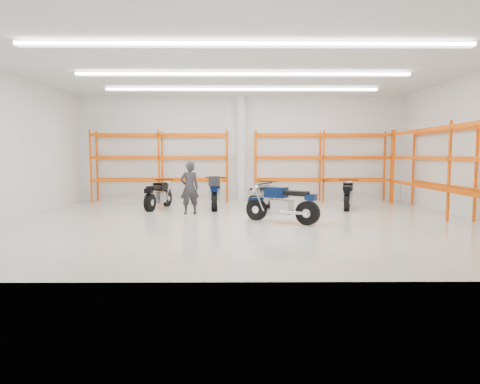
{
  "coord_description": "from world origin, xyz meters",
  "views": [
    {
      "loc": [
        -0.21,
        -12.56,
        2.0
      ],
      "look_at": [
        -0.1,
        0.5,
        0.85
      ],
      "focal_mm": 32.0,
      "sensor_mm": 36.0,
      "label": 1
    }
  ],
  "objects_px": {
    "motorcycle_back_c": "(260,197)",
    "motorcycle_back_d": "(348,196)",
    "motorcycle_main": "(285,205)",
    "standing_man": "(189,188)",
    "structural_column": "(241,149)",
    "motorcycle_back_a": "(158,196)",
    "motorcycle_back_b": "(215,193)"
  },
  "relations": [
    {
      "from": "motorcycle_main",
      "to": "standing_man",
      "type": "bearing_deg",
      "value": 147.23
    },
    {
      "from": "motorcycle_back_d",
      "to": "motorcycle_main",
      "type": "bearing_deg",
      "value": -129.67
    },
    {
      "from": "motorcycle_main",
      "to": "structural_column",
      "type": "distance_m",
      "value": 6.35
    },
    {
      "from": "motorcycle_back_b",
      "to": "motorcycle_back_d",
      "type": "xyz_separation_m",
      "value": [
        4.88,
        0.06,
        -0.11
      ]
    },
    {
      "from": "motorcycle_back_d",
      "to": "structural_column",
      "type": "distance_m",
      "value": 5.08
    },
    {
      "from": "motorcycle_main",
      "to": "standing_man",
      "type": "distance_m",
      "value": 3.57
    },
    {
      "from": "motorcycle_main",
      "to": "standing_man",
      "type": "xyz_separation_m",
      "value": [
        -2.99,
        1.92,
        0.34
      ]
    },
    {
      "from": "motorcycle_back_d",
      "to": "structural_column",
      "type": "xyz_separation_m",
      "value": [
        -3.89,
        2.76,
        1.76
      ]
    },
    {
      "from": "motorcycle_back_d",
      "to": "structural_column",
      "type": "relative_size",
      "value": 0.47
    },
    {
      "from": "motorcycle_main",
      "to": "motorcycle_back_a",
      "type": "height_order",
      "value": "motorcycle_main"
    },
    {
      "from": "structural_column",
      "to": "motorcycle_back_a",
      "type": "bearing_deg",
      "value": -137.84
    },
    {
      "from": "motorcycle_back_c",
      "to": "motorcycle_back_d",
      "type": "xyz_separation_m",
      "value": [
        3.25,
        0.57,
        0.01
      ]
    },
    {
      "from": "motorcycle_back_b",
      "to": "motorcycle_back_c",
      "type": "bearing_deg",
      "value": -17.23
    },
    {
      "from": "standing_man",
      "to": "structural_column",
      "type": "height_order",
      "value": "structural_column"
    },
    {
      "from": "motorcycle_main",
      "to": "motorcycle_back_b",
      "type": "relative_size",
      "value": 0.85
    },
    {
      "from": "motorcycle_back_a",
      "to": "motorcycle_back_b",
      "type": "bearing_deg",
      "value": -0.6
    },
    {
      "from": "motorcycle_back_a",
      "to": "motorcycle_back_b",
      "type": "relative_size",
      "value": 0.88
    },
    {
      "from": "motorcycle_back_b",
      "to": "motorcycle_back_c",
      "type": "relative_size",
      "value": 1.24
    },
    {
      "from": "motorcycle_main",
      "to": "motorcycle_back_c",
      "type": "bearing_deg",
      "value": 101.96
    },
    {
      "from": "motorcycle_main",
      "to": "structural_column",
      "type": "bearing_deg",
      "value": 101.34
    },
    {
      "from": "motorcycle_main",
      "to": "motorcycle_back_c",
      "type": "distance_m",
      "value": 2.73
    },
    {
      "from": "standing_man",
      "to": "motorcycle_back_a",
      "type": "bearing_deg",
      "value": -64.74
    },
    {
      "from": "motorcycle_back_a",
      "to": "standing_man",
      "type": "bearing_deg",
      "value": -44.35
    },
    {
      "from": "motorcycle_back_b",
      "to": "structural_column",
      "type": "height_order",
      "value": "structural_column"
    },
    {
      "from": "motorcycle_back_b",
      "to": "structural_column",
      "type": "xyz_separation_m",
      "value": [
        1.0,
        2.82,
        1.65
      ]
    },
    {
      "from": "motorcycle_main",
      "to": "motorcycle_back_a",
      "type": "relative_size",
      "value": 0.97
    },
    {
      "from": "motorcycle_main",
      "to": "motorcycle_back_d",
      "type": "height_order",
      "value": "motorcycle_main"
    },
    {
      "from": "standing_man",
      "to": "motorcycle_main",
      "type": "bearing_deg",
      "value": 126.84
    },
    {
      "from": "motorcycle_back_c",
      "to": "motorcycle_back_d",
      "type": "bearing_deg",
      "value": 9.89
    },
    {
      "from": "motorcycle_main",
      "to": "motorcycle_back_d",
      "type": "bearing_deg",
      "value": 50.33
    },
    {
      "from": "motorcycle_main",
      "to": "structural_column",
      "type": "xyz_separation_m",
      "value": [
        -1.2,
        6.0,
        1.71
      ]
    },
    {
      "from": "motorcycle_back_b",
      "to": "standing_man",
      "type": "distance_m",
      "value": 1.51
    }
  ]
}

